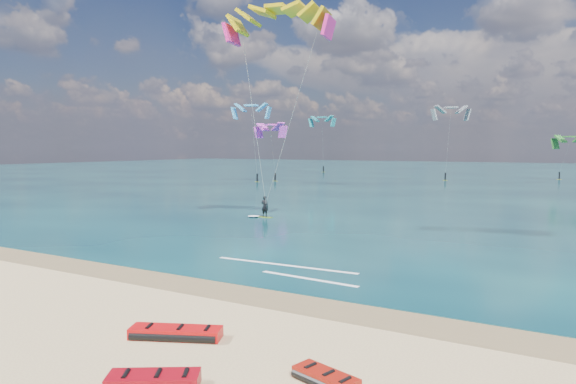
# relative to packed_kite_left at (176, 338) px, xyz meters

# --- Properties ---
(ground) EXTENTS (320.00, 320.00, 0.00)m
(ground) POSITION_rel_packed_kite_left_xyz_m (-2.18, 42.07, 0.00)
(ground) COLOR tan
(ground) RESTS_ON ground
(wet_sand_strip) EXTENTS (320.00, 2.40, 0.01)m
(wet_sand_strip) POSITION_rel_packed_kite_left_xyz_m (-2.18, 5.07, 0.00)
(wet_sand_strip) COLOR brown
(wet_sand_strip) RESTS_ON ground
(sea) EXTENTS (320.00, 200.00, 0.04)m
(sea) POSITION_rel_packed_kite_left_xyz_m (-2.18, 106.07, 0.02)
(sea) COLOR #092431
(sea) RESTS_ON ground
(packed_kite_left) EXTENTS (3.25, 2.23, 0.40)m
(packed_kite_left) POSITION_rel_packed_kite_left_xyz_m (0.00, 0.00, 0.00)
(packed_kite_left) COLOR red
(packed_kite_left) RESTS_ON ground
(packed_kite_mid) EXTENTS (2.13, 1.47, 0.35)m
(packed_kite_mid) POSITION_rel_packed_kite_left_xyz_m (5.42, -0.53, 0.00)
(packed_kite_mid) COLOR #A4170B
(packed_kite_mid) RESTS_ON ground
(kitesurfer_main) EXTENTS (10.95, 6.46, 17.34)m
(kitesurfer_main) POSITION_rel_packed_kite_left_xyz_m (-10.04, 22.33, 9.00)
(kitesurfer_main) COLOR #ACDE1A
(kitesurfer_main) RESTS_ON sea
(shoreline_foam) EXTENTS (8.66, 2.36, 0.01)m
(shoreline_foam) POSITION_rel_packed_kite_left_xyz_m (-1.01, 9.47, 0.04)
(shoreline_foam) COLOR white
(shoreline_foam) RESTS_ON ground
(distant_kites) EXTENTS (77.46, 39.82, 12.88)m
(distant_kites) POSITION_rel_packed_kite_left_xyz_m (-14.96, 75.76, 5.75)
(distant_kites) COLOR gray
(distant_kites) RESTS_ON ground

